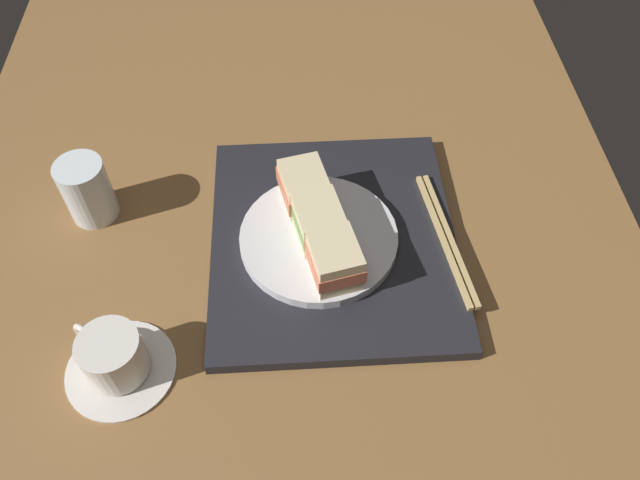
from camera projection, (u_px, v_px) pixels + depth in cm
name	position (u px, v px, depth cm)	size (l,w,h in cm)	color
ground_plane	(291.00, 270.00, 86.50)	(140.00, 100.00, 3.00)	brown
serving_tray	(333.00, 240.00, 86.54)	(37.45, 33.52, 1.87)	black
sandwich_plate	(319.00, 238.00, 84.66)	(21.49, 21.49, 1.51)	silver
sandwich_near	(335.00, 260.00, 78.00)	(8.31, 7.61, 5.76)	beige
sandwich_middle	(319.00, 222.00, 81.78)	(8.36, 7.33, 5.69)	beige
sandwich_far	(304.00, 187.00, 85.62)	(8.57, 7.65, 5.49)	beige
chopsticks_pair	(446.00, 238.00, 85.19)	(22.92, 4.85, 0.70)	tan
coffee_cup	(114.00, 359.00, 73.38)	(13.38, 13.38, 7.04)	silver
drinking_glass	(87.00, 190.00, 87.05)	(6.76, 6.76, 9.52)	silver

